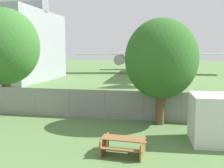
# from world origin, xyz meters

# --- Properties ---
(perimeter_fence) EXTENTS (56.07, 0.07, 1.97)m
(perimeter_fence) POSITION_xyz_m (-0.00, 11.15, 0.98)
(perimeter_fence) COLOR gray
(perimeter_fence) RESTS_ON ground
(airplane) EXTENTS (31.07, 39.40, 13.62)m
(airplane) POSITION_xyz_m (2.06, 46.22, 4.51)
(airplane) COLOR white
(airplane) RESTS_ON ground
(picnic_bench_near_cabin) EXTENTS (2.02, 1.53, 0.76)m
(picnic_bench_near_cabin) POSITION_xyz_m (2.16, 5.35, 0.48)
(picnic_bench_near_cabin) COLOR brown
(picnic_bench_near_cabin) RESTS_ON ground
(tree_near_hangar) EXTENTS (5.59, 5.59, 7.98)m
(tree_near_hangar) POSITION_xyz_m (-8.77, 13.56, 4.89)
(tree_near_hangar) COLOR brown
(tree_near_hangar) RESTS_ON ground
(tree_behind_benches) EXTENTS (4.45, 4.45, 6.55)m
(tree_behind_benches) POSITION_xyz_m (3.70, 10.61, 4.08)
(tree_behind_benches) COLOR brown
(tree_behind_benches) RESTS_ON ground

